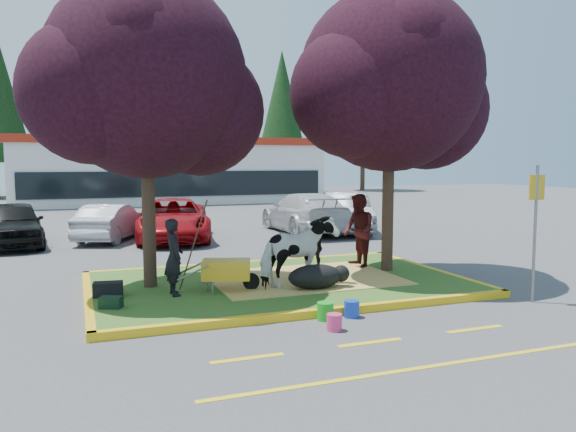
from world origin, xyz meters
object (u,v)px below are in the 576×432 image
object	(u,v)px
bucket_pink	(334,322)
car_silver	(111,222)
bucket_green	(325,311)
cow	(298,252)
handler	(174,257)
sign_post	(536,217)
calf	(315,277)
wheelbarrow	(227,270)
car_black	(14,224)
bucket_blue	(352,309)

from	to	relation	value
bucket_pink	car_silver	world-z (taller)	car_silver
bucket_green	cow	bearing A→B (deg)	81.64
handler	sign_post	size ratio (longest dim) A/B	0.56
car_silver	calf	bearing A→B (deg)	132.14
wheelbarrow	car_black	size ratio (longest dim) A/B	0.40
wheelbarrow	sign_post	bearing A→B (deg)	-4.85
cow	bucket_blue	world-z (taller)	cow
sign_post	car_black	world-z (taller)	sign_post
wheelbarrow	car_silver	distance (m)	10.00
handler	car_silver	bearing A→B (deg)	-1.27
handler	bucket_blue	xyz separation A→B (m)	(2.83, -2.23, -0.77)
wheelbarrow	calf	bearing A→B (deg)	5.95
bucket_pink	bucket_blue	xyz separation A→B (m)	(0.65, 0.63, 0.01)
car_black	bucket_green	bearing A→B (deg)	-68.07
bucket_pink	car_black	world-z (taller)	car_black
cow	car_black	distance (m)	11.52
cow	wheelbarrow	xyz separation A→B (m)	(-1.55, 0.09, -0.30)
wheelbarrow	bucket_pink	xyz separation A→B (m)	(1.13, -2.76, -0.46)
cow	car_silver	world-z (taller)	cow
wheelbarrow	car_black	bearing A→B (deg)	135.24
bucket_blue	handler	bearing A→B (deg)	141.86
handler	bucket_green	size ratio (longest dim) A/B	4.83
car_black	car_silver	distance (m)	3.12
cow	car_black	bearing A→B (deg)	11.97
calf	bucket_blue	distance (m)	1.76
calf	bucket_green	bearing A→B (deg)	-99.61
bucket_pink	bucket_blue	bearing A→B (deg)	44.13
cow	car_silver	bearing A→B (deg)	-3.41
bucket_green	calf	bearing A→B (deg)	72.04
car_black	car_silver	size ratio (longest dim) A/B	1.11
bucket_pink	handler	bearing A→B (deg)	127.50
bucket_green	bucket_pink	xyz separation A→B (m)	(-0.12, -0.63, -0.02)
car_silver	sign_post	bearing A→B (deg)	144.22
calf	car_black	size ratio (longest dim) A/B	0.27
wheelbarrow	sign_post	size ratio (longest dim) A/B	0.63
bucket_blue	car_silver	size ratio (longest dim) A/B	0.08
car_silver	bucket_green	bearing A→B (deg)	127.04
cow	car_silver	distance (m)	10.46
handler	bucket_green	xyz separation A→B (m)	(2.31, -2.23, -0.76)
cow	calf	size ratio (longest dim) A/B	1.49
bucket_pink	car_silver	distance (m)	12.94
handler	bucket_blue	world-z (taller)	handler
bucket_blue	wheelbarrow	bearing A→B (deg)	129.72
handler	car_black	world-z (taller)	handler
bucket_green	bucket_blue	xyz separation A→B (m)	(0.53, 0.00, -0.01)
bucket_green	handler	bearing A→B (deg)	136.03
handler	calf	bearing A→B (deg)	-104.75
wheelbarrow	bucket_blue	distance (m)	2.81
handler	bucket_blue	distance (m)	3.68
sign_post	bucket_blue	world-z (taller)	sign_post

